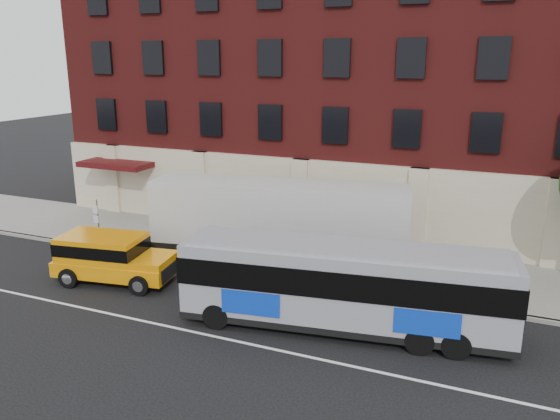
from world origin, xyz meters
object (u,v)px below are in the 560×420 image
at_px(yellow_suv, 110,255).
at_px(sign_pole, 98,221).
at_px(shipping_container, 279,225).
at_px(city_bus, 344,284).

bearing_deg(yellow_suv, sign_pole, 136.45).
bearing_deg(shipping_container, yellow_suv, -142.13).
bearing_deg(sign_pole, yellow_suv, -43.55).
xyz_separation_m(sign_pole, shipping_container, (9.06, 1.42, 0.44)).
height_order(yellow_suv, shipping_container, shipping_container).
distance_m(yellow_suv, shipping_container, 7.39).
relative_size(sign_pole, shipping_container, 0.21).
distance_m(sign_pole, shipping_container, 9.19).
xyz_separation_m(city_bus, yellow_suv, (-10.29, 0.33, -0.55)).
xyz_separation_m(city_bus, shipping_container, (-4.49, 4.85, 0.19)).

